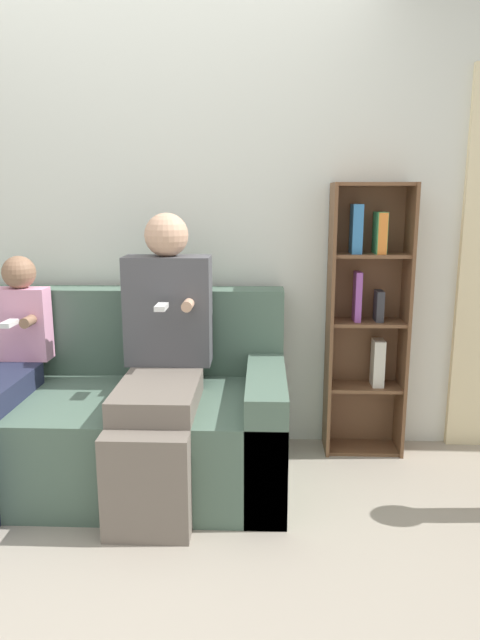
{
  "coord_description": "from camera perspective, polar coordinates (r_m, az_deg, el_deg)",
  "views": [
    {
      "loc": [
        0.65,
        -2.13,
        1.39
      ],
      "look_at": [
        0.54,
        0.61,
        0.8
      ],
      "focal_mm": 32.0,
      "sensor_mm": 36.0,
      "label": 1
    }
  ],
  "objects": [
    {
      "name": "couch",
      "position": [
        3.0,
        -13.2,
        -9.47
      ],
      "size": [
        1.8,
        0.92,
        0.92
      ],
      "color": "#4C6656",
      "rests_on": "ground_plane"
    },
    {
      "name": "back_wall",
      "position": [
        3.25,
        -9.43,
        9.88
      ],
      "size": [
        10.0,
        0.06,
        2.55
      ],
      "color": "silver",
      "rests_on": "ground_plane"
    },
    {
      "name": "adult_seated",
      "position": [
        2.72,
        -7.81,
        -3.14
      ],
      "size": [
        0.43,
        0.84,
        1.32
      ],
      "color": "#70665B",
      "rests_on": "ground_plane"
    },
    {
      "name": "ground_plane",
      "position": [
        2.63,
        -13.28,
        -20.28
      ],
      "size": [
        14.0,
        14.0,
        0.0
      ],
      "primitive_type": "plane",
      "color": "#9E9384"
    },
    {
      "name": "bookshelf",
      "position": [
        3.16,
        12.59,
        0.87
      ],
      "size": [
        0.42,
        0.23,
        1.47
      ],
      "color": "brown",
      "rests_on": "ground_plane"
    }
  ]
}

